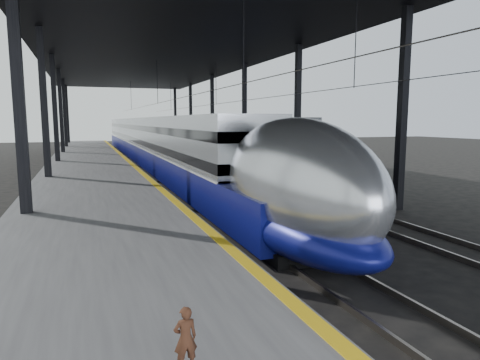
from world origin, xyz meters
TOP-DOWN VIEW (x-y plane):
  - ground at (0.00, 0.00)m, footprint 160.00×160.00m
  - platform at (-3.50, 20.00)m, footprint 6.00×80.00m
  - yellow_strip at (-0.70, 20.00)m, footprint 0.30×80.00m
  - rails at (4.50, 20.00)m, footprint 6.52×80.00m
  - canopy at (1.90, 20.00)m, footprint 18.00×75.00m
  - tgv_train at (2.00, 28.21)m, footprint 3.01×65.20m
  - second_train at (7.00, 37.42)m, footprint 3.09×56.05m
  - child at (-2.84, -5.82)m, footprint 0.31×0.21m

SIDE VIEW (x-z plane):
  - ground at x=0.00m, z-range 0.00..0.00m
  - rails at x=4.50m, z-range 0.00..0.16m
  - platform at x=-3.50m, z-range 0.00..1.00m
  - yellow_strip at x=-0.70m, z-range 1.00..1.01m
  - child at x=-2.84m, z-range 1.00..1.82m
  - tgv_train at x=2.00m, z-range -0.14..4.18m
  - second_train at x=7.00m, z-range 0.03..4.29m
  - canopy at x=1.90m, z-range 4.38..13.85m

